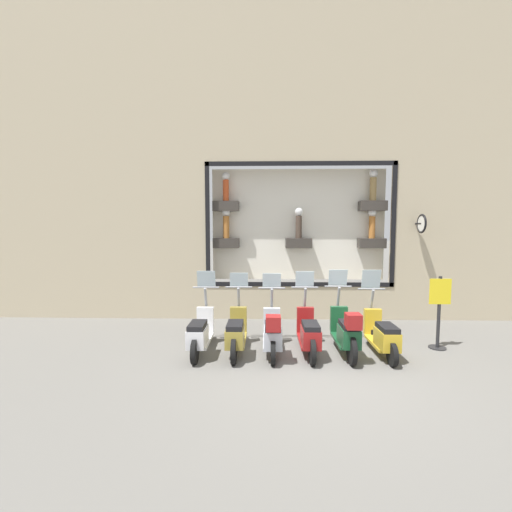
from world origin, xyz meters
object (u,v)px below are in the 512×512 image
object	(u,v)px
scooter_red_2	(309,334)
scooter_white_5	(200,333)
scooter_yellow_0	(382,335)
shop_sign_post	(439,310)
scooter_silver_3	(272,333)
scooter_olive_4	(236,333)
scooter_green_1	(346,332)

from	to	relation	value
scooter_red_2	scooter_white_5	distance (m)	2.25
scooter_red_2	scooter_white_5	world-z (taller)	scooter_white_5
scooter_yellow_0	shop_sign_post	world-z (taller)	scooter_yellow_0
scooter_silver_3	scooter_olive_4	xyz separation A→B (m)	(0.07, 0.75, -0.03)
scooter_yellow_0	scooter_white_5	xyz separation A→B (m)	(0.00, 3.75, 0.01)
scooter_white_5	scooter_red_2	bearing A→B (deg)	-89.96
scooter_yellow_0	shop_sign_post	distance (m)	1.47
scooter_white_5	scooter_silver_3	bearing A→B (deg)	-92.53
scooter_olive_4	scooter_silver_3	bearing A→B (deg)	-95.06
scooter_yellow_0	scooter_green_1	bearing A→B (deg)	93.73
scooter_red_2	scooter_olive_4	xyz separation A→B (m)	(-0.00, 1.50, -0.00)
scooter_green_1	shop_sign_post	xyz separation A→B (m)	(0.46, -2.09, 0.35)
scooter_olive_4	scooter_yellow_0	bearing A→B (deg)	-90.04
scooter_white_5	scooter_olive_4	bearing A→B (deg)	-89.98
scooter_yellow_0	shop_sign_post	size ratio (longest dim) A/B	1.14
scooter_white_5	shop_sign_post	distance (m)	5.13
scooter_green_1	scooter_silver_3	world-z (taller)	scooter_green_1
scooter_yellow_0	scooter_silver_3	world-z (taller)	scooter_yellow_0
scooter_green_1	scooter_white_5	xyz separation A→B (m)	(0.05, 3.00, -0.06)
scooter_olive_4	shop_sign_post	world-z (taller)	scooter_olive_4
scooter_olive_4	shop_sign_post	bearing A→B (deg)	-84.60
scooter_red_2	scooter_silver_3	bearing A→B (deg)	95.17
scooter_yellow_0	scooter_white_5	distance (m)	3.75
scooter_red_2	scooter_silver_3	world-z (taller)	scooter_red_2
scooter_red_2	scooter_silver_3	size ratio (longest dim) A/B	1.00
scooter_silver_3	scooter_red_2	bearing A→B (deg)	-84.83
scooter_silver_3	scooter_olive_4	world-z (taller)	scooter_olive_4
scooter_green_1	scooter_white_5	size ratio (longest dim) A/B	1.01
shop_sign_post	scooter_green_1	bearing A→B (deg)	102.44
scooter_red_2	scooter_white_5	size ratio (longest dim) A/B	1.00
scooter_white_5	shop_sign_post	size ratio (longest dim) A/B	1.14
scooter_red_2	scooter_white_5	xyz separation A→B (m)	(-0.00, 2.25, -0.01)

